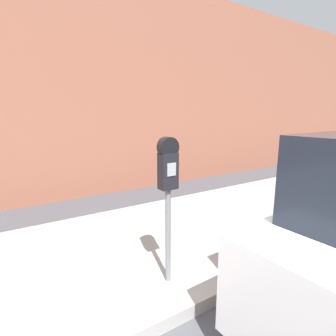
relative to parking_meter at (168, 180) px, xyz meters
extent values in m
cube|color=#9E9B96|center=(-0.47, 0.94, -1.19)|extent=(24.00, 2.80, 0.14)
cube|color=#935642|center=(-0.47, 4.00, 1.27)|extent=(24.00, 0.30, 5.05)
cylinder|color=slate|center=(0.00, 0.00, -0.61)|extent=(0.06, 0.06, 1.03)
cube|color=black|center=(0.00, 0.00, 0.09)|extent=(0.18, 0.12, 0.37)
cube|color=gray|center=(0.00, -0.06, 0.12)|extent=(0.10, 0.01, 0.13)
cylinder|color=black|center=(0.00, 0.00, 0.33)|extent=(0.20, 0.10, 0.20)
cylinder|color=black|center=(0.82, -0.92, -0.93)|extent=(0.66, 0.24, 0.65)
camera|label=1|loc=(-1.36, -2.14, 0.64)|focal=28.00mm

